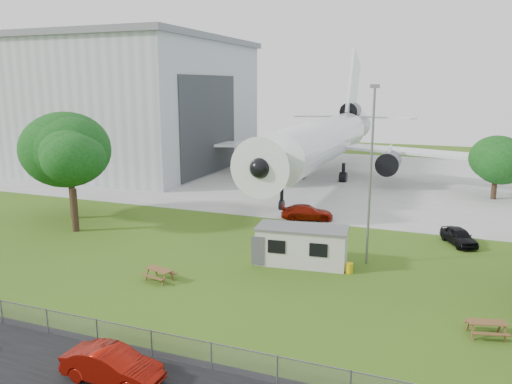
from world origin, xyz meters
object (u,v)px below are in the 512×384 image
(hangar, at_px, (94,102))
(picnic_west, at_px, (160,280))
(site_cabin, at_px, (302,245))
(car_centre_sedan, at_px, (112,366))
(picnic_east, at_px, (486,336))
(airliner, at_px, (324,139))

(hangar, bearing_deg, picnic_west, -47.47)
(site_cabin, distance_m, picnic_west, 9.81)
(picnic_west, height_order, car_centre_sedan, car_centre_sedan)
(picnic_west, distance_m, picnic_east, 18.79)
(airliner, relative_size, car_centre_sedan, 11.03)
(hangar, height_order, site_cabin, hangar)
(hangar, bearing_deg, picnic_east, -35.48)
(hangar, bearing_deg, airliner, -0.22)
(airliner, distance_m, site_cabin, 32.12)
(hangar, distance_m, picnic_east, 66.08)
(site_cabin, height_order, picnic_west, site_cabin)
(airliner, relative_size, site_cabin, 6.94)
(picnic_east, bearing_deg, airliner, 99.69)
(hangar, xyz_separation_m, picnic_west, (34.47, -37.58, -9.41))
(airliner, bearing_deg, site_cabin, -79.07)
(picnic_west, bearing_deg, picnic_east, 13.17)
(site_cabin, height_order, picnic_east, site_cabin)
(airliner, xyz_separation_m, picnic_east, (17.28, -37.82, -5.27))
(picnic_east, height_order, car_centre_sedan, car_centre_sedan)
(hangar, xyz_separation_m, picnic_east, (53.26, -37.96, -9.41))
(site_cabin, relative_size, car_centre_sedan, 1.59)
(airliner, height_order, car_centre_sedan, airliner)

